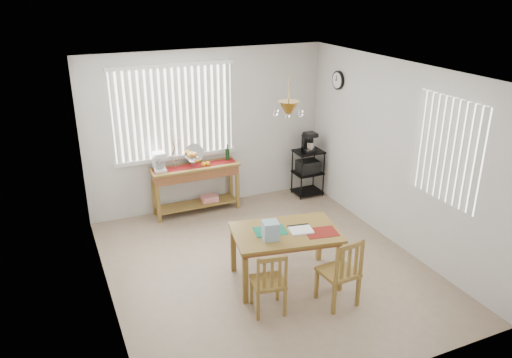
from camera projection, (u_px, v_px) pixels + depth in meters
name	position (u px, v px, depth m)	size (l,w,h in m)	color
ground	(266.00, 267.00, 6.68)	(4.00, 4.50, 0.01)	gray
room_shell	(266.00, 146.00, 6.06)	(4.20, 4.70, 2.70)	silver
sideboard	(196.00, 177.00, 8.06)	(1.42, 0.40, 0.80)	olive
sideboard_items	(180.00, 160.00, 7.86)	(1.35, 0.33, 0.61)	maroon
wire_cart	(308.00, 168.00, 8.76)	(0.48, 0.38, 0.82)	black
cart_items	(309.00, 142.00, 8.59)	(0.19, 0.23, 0.34)	black
dining_table	(285.00, 237.00, 6.18)	(1.42, 1.05, 0.69)	olive
table_items	(278.00, 230.00, 5.99)	(0.99, 0.63, 0.22)	#147554
chair_left	(269.00, 283.00, 5.64)	(0.43, 0.43, 0.79)	olive
chair_right	(340.00, 273.00, 5.77)	(0.43, 0.43, 0.87)	olive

